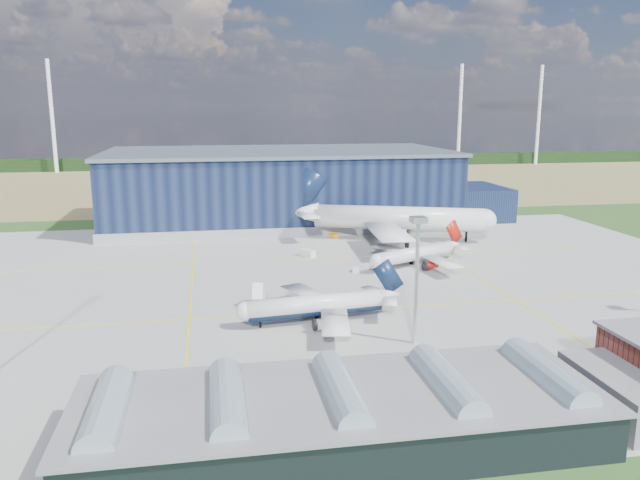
{
  "coord_description": "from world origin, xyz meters",
  "views": [
    {
      "loc": [
        -25.25,
        -130.43,
        41.56
      ],
      "look_at": [
        1.21,
        16.53,
        9.41
      ],
      "focal_mm": 35.0,
      "sensor_mm": 36.0,
      "label": 1
    }
  ],
  "objects": [
    {
      "name": "ground",
      "position": [
        0.0,
        0.0,
        0.0
      ],
      "size": [
        600.0,
        600.0,
        0.0
      ],
      "primitive_type": "plane",
      "color": "#25481B",
      "rests_on": "ground"
    },
    {
      "name": "apron",
      "position": [
        0.0,
        10.0,
        0.03
      ],
      "size": [
        220.0,
        160.0,
        0.08
      ],
      "color": "gray",
      "rests_on": "ground"
    },
    {
      "name": "farmland",
      "position": [
        0.0,
        220.0,
        0.0
      ],
      "size": [
        600.0,
        220.0,
        0.01
      ],
      "primitive_type": "cube",
      "color": "#94874F",
      "rests_on": "ground"
    },
    {
      "name": "treeline",
      "position": [
        0.0,
        300.0,
        4.0
      ],
      "size": [
        600.0,
        8.0,
        8.0
      ],
      "primitive_type": "cube",
      "color": "black",
      "rests_on": "ground"
    },
    {
      "name": "hangar",
      "position": [
        2.81,
        94.8,
        11.62
      ],
      "size": [
        145.0,
        62.0,
        26.1
      ],
      "color": "black",
      "rests_on": "ground"
    },
    {
      "name": "glass_concourse",
      "position": [
        -6.45,
        -60.0,
        3.69
      ],
      "size": [
        78.0,
        23.0,
        8.6
      ],
      "color": "black",
      "rests_on": "ground"
    },
    {
      "name": "light_mast_center",
      "position": [
        10.0,
        -30.0,
        15.43
      ],
      "size": [
        2.6,
        2.6,
        23.0
      ],
      "color": "silver",
      "rests_on": "ground"
    },
    {
      "name": "airliner_navy",
      "position": [
        -5.63,
        -16.01,
        5.7
      ],
      "size": [
        38.53,
        37.86,
        11.4
      ],
      "primitive_type": null,
      "rotation": [
        0.0,
        0.0,
        3.25
      ],
      "color": "silver",
      "rests_on": "ground"
    },
    {
      "name": "airliner_red",
      "position": [
        27.53,
        22.0,
        5.41
      ],
      "size": [
        43.67,
        43.31,
        10.82
      ],
      "primitive_type": null,
      "rotation": [
        0.0,
        0.0,
        3.57
      ],
      "color": "silver",
      "rests_on": "ground"
    },
    {
      "name": "airliner_widebody",
      "position": [
        33.18,
        55.0,
        10.98
      ],
      "size": [
        85.7,
        84.82,
        21.96
      ],
      "primitive_type": null,
      "rotation": [
        0.0,
        0.0,
        -0.35
      ],
      "color": "silver",
      "rests_on": "ground"
    },
    {
      "name": "gse_tug_a",
      "position": [
        -7.41,
        -11.39,
        0.84
      ],
      "size": [
        4.26,
        4.74,
        1.69
      ],
      "primitive_type": "cube",
      "rotation": [
        0.0,
        0.0,
        0.57
      ],
      "color": "orange",
      "rests_on": "ground"
    },
    {
      "name": "gse_tug_b",
      "position": [
        10.67,
        -5.74,
        0.57
      ],
      "size": [
        3.07,
        3.09,
        1.13
      ],
      "primitive_type": "cube",
      "rotation": [
        0.0,
        0.0,
        -0.77
      ],
      "color": "orange",
      "rests_on": "ground"
    },
    {
      "name": "gse_van_a",
      "position": [
        0.05,
        -40.61,
        1.22
      ],
      "size": [
        5.78,
        2.87,
        2.45
      ],
      "primitive_type": "cube",
      "rotation": [
        0.0,
        0.0,
        1.65
      ],
      "color": "silver",
      "rests_on": "ground"
    },
    {
      "name": "gse_cart_a",
      "position": [
        11.23,
        19.67,
        0.57
      ],
      "size": [
        2.48,
        3.05,
        1.14
      ],
      "primitive_type": "cube",
      "rotation": [
        0.0,
        0.0,
        -0.31
      ],
      "color": "silver",
      "rests_on": "ground"
    },
    {
      "name": "gse_van_b",
      "position": [
        1.51,
        38.01,
        1.06
      ],
      "size": [
        4.43,
        4.97,
        2.11
      ],
      "primitive_type": "cube",
      "rotation": [
        0.0,
        0.0,
        0.63
      ],
      "color": "silver",
      "rests_on": "ground"
    },
    {
      "name": "gse_tug_c",
      "position": [
        13.86,
        62.0,
        0.71
      ],
      "size": [
        3.05,
        3.75,
        1.42
      ],
      "primitive_type": "cube",
      "rotation": [
        0.0,
        0.0,
        0.37
      ],
      "color": "orange",
      "rests_on": "ground"
    },
    {
      "name": "airstair",
      "position": [
        -15.57,
        -3.99,
        1.76
      ],
      "size": [
        3.27,
        5.84,
        3.52
      ],
      "primitive_type": "cube",
      "rotation": [
        0.0,
        0.0,
        -0.2
      ],
      "color": "silver",
      "rests_on": "ground"
    },
    {
      "name": "car_a",
      "position": [
        30.69,
        -48.0,
        0.58
      ],
      "size": [
        3.66,
        2.16,
        1.17
      ],
      "primitive_type": "imported",
      "rotation": [
        0.0,
        0.0,
        1.33
      ],
      "color": "#99999E",
      "rests_on": "ground"
    },
    {
      "name": "car_b",
      "position": [
        10.52,
        -44.83,
        0.57
      ],
      "size": [
        3.67,
        2.08,
        1.15
      ],
      "primitive_type": "imported",
      "rotation": [
        0.0,
        0.0,
        1.31
      ],
      "color": "#99999E",
      "rests_on": "ground"
    }
  ]
}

